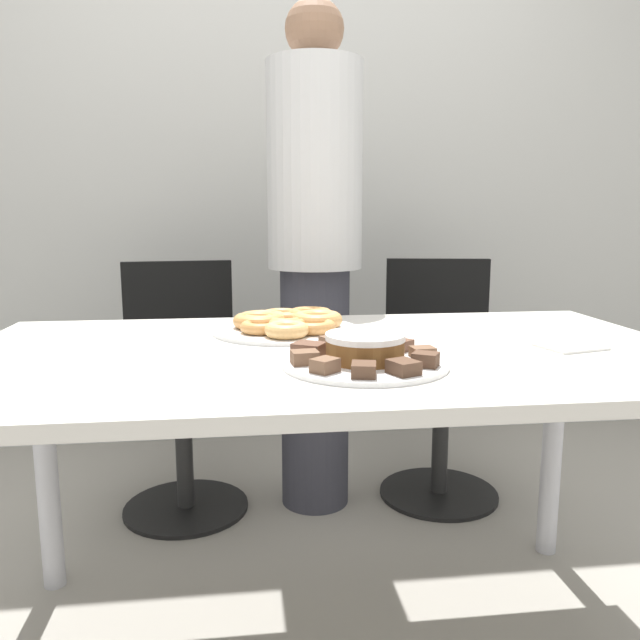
# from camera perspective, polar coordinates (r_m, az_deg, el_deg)

# --- Properties ---
(wall_back) EXTENTS (8.00, 0.05, 2.60)m
(wall_back) POSITION_cam_1_polar(r_m,az_deg,el_deg) (2.89, -3.43, 14.75)
(wall_back) COLOR beige
(wall_back) RESTS_ON ground_plane
(table) EXTENTS (1.60, 0.89, 0.75)m
(table) POSITION_cam_1_polar(r_m,az_deg,el_deg) (1.39, 0.99, -6.22)
(table) COLOR silver
(table) RESTS_ON ground_plane
(person_standing) EXTENTS (0.32, 0.32, 1.74)m
(person_standing) POSITION_cam_1_polar(r_m,az_deg,el_deg) (2.16, -0.48, 6.46)
(person_standing) COLOR #383842
(person_standing) RESTS_ON ground_plane
(office_chair_left) EXTENTS (0.48, 0.48, 0.87)m
(office_chair_left) POSITION_cam_1_polar(r_m,az_deg,el_deg) (2.29, -12.51, -6.63)
(office_chair_left) COLOR black
(office_chair_left) RESTS_ON ground_plane
(office_chair_right) EXTENTS (0.51, 0.51, 0.87)m
(office_chair_right) POSITION_cam_1_polar(r_m,az_deg,el_deg) (2.39, 10.88, -5.87)
(office_chair_right) COLOR black
(office_chair_right) RESTS_ON ground_plane
(plate_cake) EXTENTS (0.33, 0.33, 0.01)m
(plate_cake) POSITION_cam_1_polar(r_m,az_deg,el_deg) (1.22, 4.12, -3.95)
(plate_cake) COLOR white
(plate_cake) RESTS_ON table
(plate_donuts) EXTENTS (0.36, 0.36, 0.01)m
(plate_donuts) POSITION_cam_1_polar(r_m,az_deg,el_deg) (1.57, -3.21, -0.89)
(plate_donuts) COLOR white
(plate_donuts) RESTS_ON table
(frosted_cake) EXTENTS (0.16, 0.16, 0.05)m
(frosted_cake) POSITION_cam_1_polar(r_m,az_deg,el_deg) (1.21, 4.14, -2.48)
(frosted_cake) COLOR brown
(frosted_cake) RESTS_ON plate_cake
(lamington_0) EXTENTS (0.06, 0.07, 0.02)m
(lamington_0) POSITION_cam_1_polar(r_m,az_deg,el_deg) (1.12, 7.64, -4.30)
(lamington_0) COLOR #513828
(lamington_0) RESTS_ON plate_cake
(lamington_1) EXTENTS (0.06, 0.06, 0.03)m
(lamington_1) POSITION_cam_1_polar(r_m,az_deg,el_deg) (1.19, 9.62, -3.59)
(lamington_1) COLOR #513828
(lamington_1) RESTS_ON plate_cake
(lamington_2) EXTENTS (0.05, 0.04, 0.02)m
(lamington_2) POSITION_cam_1_polar(r_m,az_deg,el_deg) (1.26, 9.36, -2.92)
(lamington_2) COLOR brown
(lamington_2) RESTS_ON plate_cake
(lamington_3) EXTENTS (0.06, 0.06, 0.02)m
(lamington_3) POSITION_cam_1_polar(r_m,az_deg,el_deg) (1.31, 7.28, -2.30)
(lamington_3) COLOR brown
(lamington_3) RESTS_ON plate_cake
(lamington_4) EXTENTS (0.06, 0.06, 0.02)m
(lamington_4) POSITION_cam_1_polar(r_m,az_deg,el_deg) (1.33, 4.23, -2.04)
(lamington_4) COLOR #513828
(lamington_4) RESTS_ON plate_cake
(lamington_5) EXTENTS (0.06, 0.07, 0.03)m
(lamington_5) POSITION_cam_1_polar(r_m,az_deg,el_deg) (1.31, 1.14, -2.12)
(lamington_5) COLOR brown
(lamington_5) RESTS_ON plate_cake
(lamington_6) EXTENTS (0.08, 0.07, 0.03)m
(lamington_6) POSITION_cam_1_polar(r_m,az_deg,el_deg) (1.26, -1.02, -2.67)
(lamington_6) COLOR brown
(lamington_6) RESTS_ON plate_cake
(lamington_7) EXTENTS (0.05, 0.05, 0.03)m
(lamington_7) POSITION_cam_1_polar(r_m,az_deg,el_deg) (1.19, -1.40, -3.44)
(lamington_7) COLOR brown
(lamington_7) RESTS_ON plate_cake
(lamington_8) EXTENTS (0.06, 0.06, 0.03)m
(lamington_8) POSITION_cam_1_polar(r_m,az_deg,el_deg) (1.13, 0.46, -4.17)
(lamington_8) COLOR brown
(lamington_8) RESTS_ON plate_cake
(lamington_9) EXTENTS (0.05, 0.06, 0.02)m
(lamington_9) POSITION_cam_1_polar(r_m,az_deg,el_deg) (1.10, 4.02, -4.55)
(lamington_9) COLOR #513828
(lamington_9) RESTS_ON plate_cake
(donut_0) EXTENTS (0.12, 0.12, 0.03)m
(donut_0) POSITION_cam_1_polar(r_m,az_deg,el_deg) (1.56, -3.22, -0.15)
(donut_0) COLOR #D18E4C
(donut_0) RESTS_ON plate_donuts
(donut_1) EXTENTS (0.10, 0.10, 0.03)m
(donut_1) POSITION_cam_1_polar(r_m,az_deg,el_deg) (1.50, -5.43, -0.63)
(donut_1) COLOR #D18E4C
(donut_1) RESTS_ON plate_donuts
(donut_2) EXTENTS (0.10, 0.10, 0.03)m
(donut_2) POSITION_cam_1_polar(r_m,az_deg,el_deg) (1.45, -3.07, -0.90)
(donut_2) COLOR #E5AD66
(donut_2) RESTS_ON plate_donuts
(donut_3) EXTENTS (0.11, 0.11, 0.03)m
(donut_3) POSITION_cam_1_polar(r_m,az_deg,el_deg) (1.50, -0.59, -0.60)
(donut_3) COLOR #D18E4C
(donut_3) RESTS_ON plate_donuts
(donut_4) EXTENTS (0.13, 0.13, 0.04)m
(donut_4) POSITION_cam_1_polar(r_m,az_deg,el_deg) (1.56, -0.25, 0.02)
(donut_4) COLOR tan
(donut_4) RESTS_ON plate_donuts
(donut_5) EXTENTS (0.12, 0.12, 0.04)m
(donut_5) POSITION_cam_1_polar(r_m,az_deg,el_deg) (1.64, -0.90, 0.44)
(donut_5) COLOR #D18E4C
(donut_5) RESTS_ON plate_donuts
(donut_6) EXTENTS (0.11, 0.11, 0.03)m
(donut_6) POSITION_cam_1_polar(r_m,az_deg,el_deg) (1.66, -3.55, 0.41)
(donut_6) COLOR tan
(donut_6) RESTS_ON plate_donuts
(donut_7) EXTENTS (0.13, 0.13, 0.03)m
(donut_7) POSITION_cam_1_polar(r_m,az_deg,el_deg) (1.61, -5.28, 0.13)
(donut_7) COLOR tan
(donut_7) RESTS_ON plate_donuts
(donut_8) EXTENTS (0.12, 0.12, 0.03)m
(donut_8) POSITION_cam_1_polar(r_m,az_deg,el_deg) (1.57, -5.71, -0.07)
(donut_8) COLOR #D18E4C
(donut_8) RESTS_ON plate_donuts
(napkin) EXTENTS (0.15, 0.13, 0.01)m
(napkin) POSITION_cam_1_polar(r_m,az_deg,el_deg) (1.48, 21.92, -2.27)
(napkin) COLOR white
(napkin) RESTS_ON table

